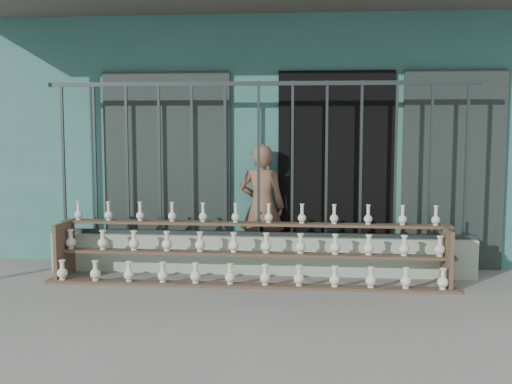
# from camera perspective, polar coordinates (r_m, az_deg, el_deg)

# --- Properties ---
(ground) EXTENTS (60.00, 60.00, 0.00)m
(ground) POSITION_cam_1_polar(r_m,az_deg,el_deg) (6.39, -0.91, -9.92)
(ground) COLOR slate
(workshop_building) EXTENTS (7.40, 6.60, 3.21)m
(workshop_building) POSITION_cam_1_polar(r_m,az_deg,el_deg) (10.36, 1.83, 5.33)
(workshop_building) COLOR #31675F
(workshop_building) RESTS_ON ground
(parapet_wall) EXTENTS (5.00, 0.20, 0.45)m
(parapet_wall) POSITION_cam_1_polar(r_m,az_deg,el_deg) (7.59, 0.23, -5.58)
(parapet_wall) COLOR #9FB79D
(parapet_wall) RESTS_ON ground
(security_fence) EXTENTS (5.00, 0.04, 1.80)m
(security_fence) POSITION_cam_1_polar(r_m,az_deg,el_deg) (7.45, 0.23, 2.92)
(security_fence) COLOR #283330
(security_fence) RESTS_ON parapet_wall
(shelf_rack) EXTENTS (4.50, 0.68, 0.85)m
(shelf_rack) POSITION_cam_1_polar(r_m,az_deg,el_deg) (7.17, -0.56, -5.18)
(shelf_rack) COLOR brown
(shelf_rack) RESTS_ON ground
(elderly_woman) EXTENTS (0.59, 0.42, 1.52)m
(elderly_woman) POSITION_cam_1_polar(r_m,az_deg,el_deg) (7.79, 0.53, -1.31)
(elderly_woman) COLOR brown
(elderly_woman) RESTS_ON ground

